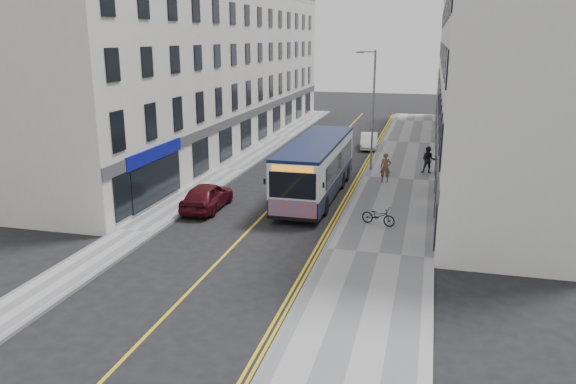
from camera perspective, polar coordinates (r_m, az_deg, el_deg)
The scene contains 17 objects.
ground at distance 26.18m, azimuth -4.33°, elevation -4.22°, with size 140.00×140.00×0.00m, color black.
pavement_east at distance 36.43m, azimuth 11.18°, elevation 1.28°, with size 4.50×64.00×0.12m, color #97979A.
pavement_west at distance 38.64m, azimuth -5.70°, elevation 2.31°, with size 2.00×64.00×0.12m, color #97979A.
kerb_east at distance 36.60m, azimuth 7.67°, elevation 1.52°, with size 0.18×64.00×0.13m, color slate.
kerb_west at distance 38.31m, azimuth -4.29°, elevation 2.24°, with size 0.18×64.00×0.13m, color slate.
road_centre_line at distance 37.27m, azimuth 1.55°, elevation 1.80°, with size 0.12×64.00×0.01m, color gold.
road_dbl_yellow_inner at distance 36.67m, azimuth 6.97°, elevation 1.47°, with size 0.10×64.00×0.01m, color gold.
road_dbl_yellow_outer at distance 36.65m, azimuth 7.28°, elevation 1.45°, with size 0.10×64.00×0.01m, color gold.
terrace_east at distance 44.52m, azimuth 19.26°, elevation 11.66°, with size 6.00×46.00×13.00m, color silver.
terrace_west at distance 47.53m, azimuth -6.78°, elevation 12.58°, with size 6.00×46.00×13.00m, color silver.
streetlamp at distance 37.78m, azimuth 8.54°, elevation 8.58°, with size 1.32×0.18×8.00m.
city_bus at distance 31.69m, azimuth 2.87°, elevation 2.63°, with size 2.60×11.14×3.24m.
bicycle at distance 27.13m, azimuth 9.17°, elevation -2.42°, with size 0.59×1.68×0.88m, color black.
pedestrian_near at distance 35.16m, azimuth 9.88°, elevation 2.46°, with size 0.66×0.43×1.81m, color brown.
pedestrian_far at distance 38.04m, azimuth 14.07°, elevation 3.18°, with size 0.86×0.67×1.78m, color black.
car_white at distance 46.42m, azimuth 8.23°, elevation 5.16°, with size 1.32×3.80×1.25m, color white.
car_maroon at distance 29.80m, azimuth -8.23°, elevation -0.40°, with size 1.73×4.30×1.47m, color #440B12.
Camera 1 is at (8.01, -23.32, 8.80)m, focal length 35.00 mm.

